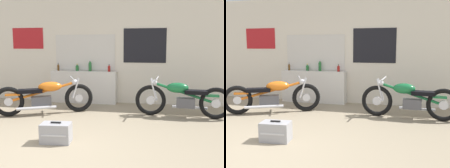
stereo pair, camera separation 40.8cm
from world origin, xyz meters
TOP-DOWN VIEW (x-y plane):
  - ground_plane at (0.00, 0.00)m, footprint 24.00×24.00m
  - wall_back at (-0.00, 3.69)m, footprint 10.00×0.07m
  - sill_counter at (-0.40, 3.51)m, footprint 1.76×0.28m
  - bottle_leftmost at (-1.12, 3.52)m, footprint 0.06×0.06m
  - bottle_left_center at (-0.60, 3.56)m, footprint 0.08×0.08m
  - bottle_center at (-0.24, 3.55)m, footprint 0.08×0.08m
  - bottle_right_center at (0.29, 3.51)m, footprint 0.07×0.07m
  - motorcycle_orange at (-0.91, 2.17)m, footprint 1.99×1.09m
  - motorcycle_green at (2.09, 2.48)m, footprint 2.02×0.64m
  - hard_case_silver at (0.03, 0.56)m, footprint 0.49×0.33m

SIDE VIEW (x-z plane):
  - ground_plane at x=0.00m, z-range 0.00..0.00m
  - hard_case_silver at x=0.03m, z-range -0.01..0.32m
  - motorcycle_orange at x=-0.91m, z-range -0.01..0.81m
  - motorcycle_green at x=2.09m, z-range -0.01..0.83m
  - sill_counter at x=-0.40m, z-range 0.00..0.85m
  - bottle_left_center at x=-0.60m, z-range 0.84..1.03m
  - bottle_right_center at x=0.29m, z-range 0.84..1.03m
  - bottle_leftmost at x=-1.12m, z-range 0.84..1.05m
  - bottle_center at x=-0.24m, z-range 0.84..1.14m
  - wall_back at x=0.00m, z-range 0.00..2.80m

